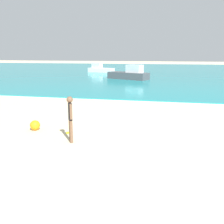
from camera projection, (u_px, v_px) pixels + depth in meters
water at (162, 71)px, 45.60m from camera, size 160.00×60.00×0.06m
person_standing at (70, 117)px, 8.99m from camera, size 0.23×0.33×1.64m
frisbee at (69, 133)px, 10.24m from camera, size 0.23×0.23×0.03m
boat_near at (129, 74)px, 30.79m from camera, size 5.24×3.60×1.71m
boat_far at (100, 69)px, 42.09m from camera, size 4.52×2.64×1.46m
beach_ball at (35, 125)px, 10.59m from camera, size 0.41×0.41×0.41m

